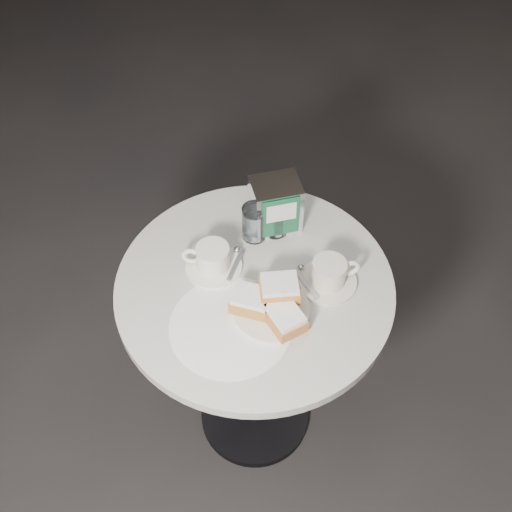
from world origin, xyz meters
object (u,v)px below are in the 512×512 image
at_px(napkin_dispenser, 276,205).
at_px(coffee_cup_right, 329,275).
at_px(water_glass_left, 254,223).
at_px(water_glass_right, 275,215).
at_px(beignet_plate, 272,305).
at_px(cafe_table, 255,327).
at_px(coffee_cup_left, 213,259).

bearing_deg(napkin_dispenser, coffee_cup_right, -70.99).
distance_m(water_glass_left, water_glass_right, 0.06).
xyz_separation_m(water_glass_left, napkin_dispenser, (0.05, 0.05, 0.02)).
height_order(beignet_plate, coffee_cup_right, beignet_plate).
relative_size(cafe_table, beignet_plate, 3.02).
bearing_deg(coffee_cup_left, cafe_table, -22.17).
xyz_separation_m(beignet_plate, coffee_cup_right, (0.12, 0.11, -0.00)).
relative_size(cafe_table, water_glass_left, 7.22).
bearing_deg(coffee_cup_right, coffee_cup_left, 156.99).
relative_size(coffee_cup_left, napkin_dispenser, 1.04).
bearing_deg(beignet_plate, cafe_table, 124.84).
relative_size(water_glass_left, napkin_dispenser, 0.67).
bearing_deg(beignet_plate, water_glass_left, 109.63).
distance_m(cafe_table, beignet_plate, 0.25).
distance_m(coffee_cup_right, napkin_dispenser, 0.24).
bearing_deg(water_glass_left, napkin_dispenser, 47.28).
bearing_deg(napkin_dispenser, beignet_plate, -106.63).
distance_m(beignet_plate, napkin_dispenser, 0.29).
height_order(cafe_table, coffee_cup_left, coffee_cup_left).
xyz_separation_m(cafe_table, water_glass_right, (0.02, 0.19, 0.25)).
bearing_deg(water_glass_right, water_glass_left, -148.66).
bearing_deg(water_glass_right, coffee_cup_left, -130.77).
distance_m(coffee_cup_right, water_glass_right, 0.22).
relative_size(coffee_cup_left, water_glass_left, 1.55).
distance_m(water_glass_left, napkin_dispenser, 0.07).
distance_m(coffee_cup_left, napkin_dispenser, 0.22).
distance_m(cafe_table, coffee_cup_right, 0.29).
bearing_deg(water_glass_left, water_glass_right, 31.34).
bearing_deg(beignet_plate, napkin_dispenser, 97.23).
height_order(beignet_plate, napkin_dispenser, napkin_dispenser).
bearing_deg(coffee_cup_left, water_glass_left, 50.05).
bearing_deg(water_glass_right, cafe_table, -96.56).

